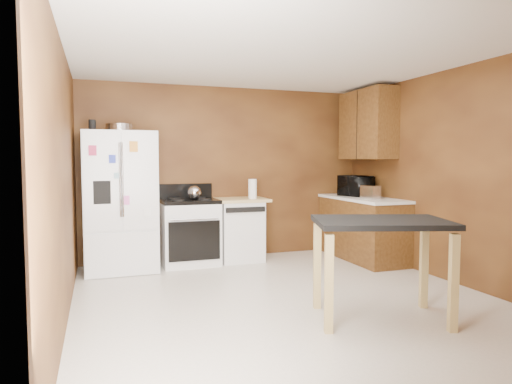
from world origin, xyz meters
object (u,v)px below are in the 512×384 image
pen_cup (92,125)px  island (381,236)px  paper_towel (253,189)px  dishwasher (239,229)px  gas_range (190,231)px  kettle (194,193)px  toaster (370,192)px  roasting_pan (121,128)px  microwave (356,187)px  refrigerator (120,202)px  green_canister (252,194)px

pen_cup → island: (2.43, -2.56, -1.10)m
paper_towel → dishwasher: 0.61m
pen_cup → gas_range: bearing=8.1°
kettle → toaster: size_ratio=0.75×
pen_cup → toaster: (3.63, -0.55, -0.87)m
roasting_pan → island: (2.09, -2.67, -1.08)m
dishwasher → island: bearing=-80.1°
microwave → gas_range: microwave is taller
roasting_pan → kettle: 1.27m
roasting_pan → kettle: bearing=0.3°
microwave → refrigerator: size_ratio=0.28×
roasting_pan → dishwasher: bearing=3.3°
green_canister → toaster: toaster is taller
refrigerator → gas_range: (0.91, 0.06, -0.44)m
toaster → dishwasher: toaster is taller
toaster → island: size_ratio=0.19×
roasting_pan → green_canister: roasting_pan is taller
paper_towel → microwave: size_ratio=0.55×
paper_towel → refrigerator: refrigerator is taller
paper_towel → green_canister: paper_towel is taller
roasting_pan → pen_cup: 0.36m
kettle → toaster: 2.44m
toaster → dishwasher: (-1.68, 0.75, -0.54)m
kettle → island: kettle is taller
paper_towel → microwave: bearing=-7.9°
paper_towel → island: bearing=-83.4°
roasting_pan → pen_cup: bearing=-162.5°
paper_towel → refrigerator: size_ratio=0.15×
green_canister → microwave: microwave is taller
microwave → island: size_ratio=0.38×
green_canister → roasting_pan: bearing=-176.3°
microwave → island: 2.76m
pen_cup → refrigerator: (0.32, 0.11, -0.97)m
green_canister → dishwasher: (-0.21, -0.02, -0.50)m
green_canister → refrigerator: 1.84m
toaster → refrigerator: (-3.31, 0.67, -0.09)m
kettle → microwave: microwave is taller
gas_range → island: gas_range is taller
refrigerator → dishwasher: bearing=3.0°
toaster → microwave: bearing=74.7°
paper_towel → dishwasher: size_ratio=0.31×
kettle → gas_range: (-0.06, 0.06, -0.53)m
paper_towel → toaster: paper_towel is taller
pen_cup → toaster: 3.78m
roasting_pan → paper_towel: roasting_pan is taller
kettle → green_canister: (0.87, 0.11, -0.04)m
paper_towel → gas_range: (-0.89, 0.07, -0.57)m
roasting_pan → green_canister: 2.03m
kettle → dishwasher: bearing=7.6°
kettle → toaster: kettle is taller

